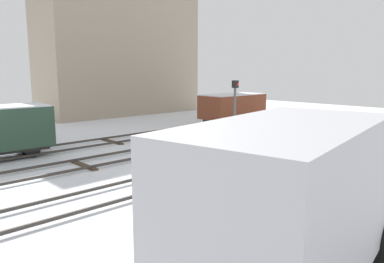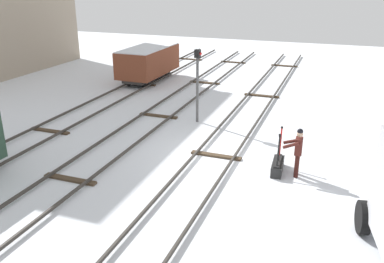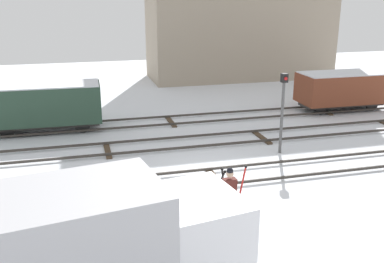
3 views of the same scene
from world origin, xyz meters
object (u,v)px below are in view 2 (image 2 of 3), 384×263
Objects in this scene: switch_lever_frame at (278,165)px; signal_post at (198,78)px; rail_worker at (297,150)px; freight_car_mid_siding at (148,61)px.

switch_lever_frame is 0.43× the size of signal_post.
rail_worker is 14.91m from freight_car_mid_siding.
signal_post reaches higher than freight_car_mid_siding.
switch_lever_frame is 6.14m from signal_post.
signal_post is at bearing 44.45° from switch_lever_frame.
switch_lever_frame is 14.43m from freight_car_mid_siding.
freight_car_mid_siding is (6.46, 5.62, -0.83)m from signal_post.
rail_worker reaches higher than switch_lever_frame.
rail_worker is (-0.11, -0.62, 0.71)m from switch_lever_frame.
signal_post reaches higher than rail_worker.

